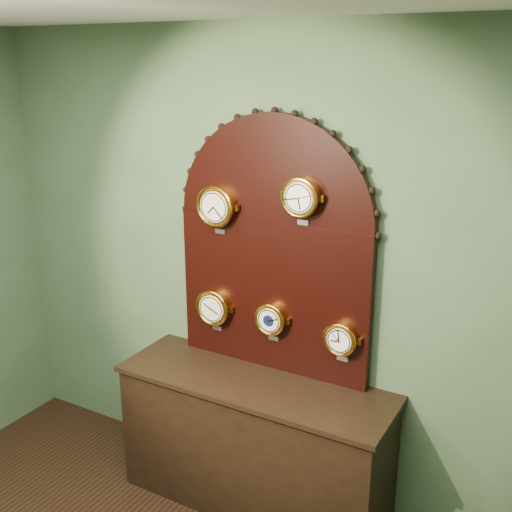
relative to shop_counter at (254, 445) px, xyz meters
The scene contains 8 objects.
wall_back 1.04m from the shop_counter, 90.00° to the left, with size 4.00×4.00×0.00m, color #435F41.
shop_counter is the anchor object (origin of this frame).
display_board 1.25m from the shop_counter, 90.00° to the left, with size 1.26×0.06×1.53m.
roman_clock 1.44m from the shop_counter, 155.50° to the left, with size 0.25×0.08×0.30m.
arabic_clock 1.52m from the shop_counter, 37.93° to the left, with size 0.22×0.08×0.27m.
hygrometer 0.86m from the shop_counter, 157.48° to the left, with size 0.23×0.08×0.28m.
barometer 0.78m from the shop_counter, 80.95° to the left, with size 0.20×0.08×0.25m.
tide_clock 0.88m from the shop_counter, 18.59° to the left, with size 0.19×0.08×0.24m.
Camera 1 is at (1.58, -0.53, 2.61)m, focal length 43.65 mm.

